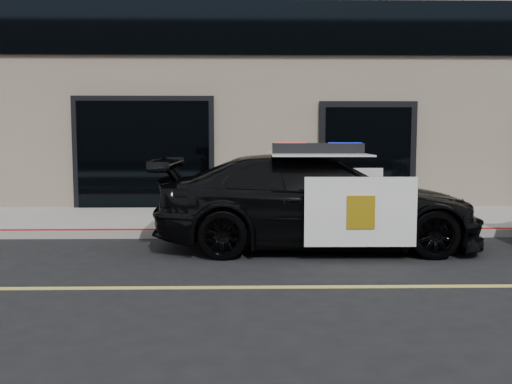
{
  "coord_description": "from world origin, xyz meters",
  "views": [
    {
      "loc": [
        1.47,
        -7.07,
        1.93
      ],
      "look_at": [
        1.66,
        2.2,
        1.0
      ],
      "focal_mm": 40.0,
      "sensor_mm": 36.0,
      "label": 1
    }
  ],
  "objects": [
    {
      "name": "sidewalk_n",
      "position": [
        0.0,
        5.25,
        0.07
      ],
      "size": [
        60.0,
        3.5,
        0.15
      ],
      "primitive_type": "cube",
      "color": "gray",
      "rests_on": "ground"
    },
    {
      "name": "police_car",
      "position": [
        2.71,
        2.58,
        0.81
      ],
      "size": [
        2.59,
        5.56,
        1.8
      ],
      "color": "black",
      "rests_on": "ground"
    },
    {
      "name": "ground",
      "position": [
        0.0,
        0.0,
        0.0
      ],
      "size": [
        120.0,
        120.0,
        0.0
      ],
      "primitive_type": "plane",
      "color": "black",
      "rests_on": "ground"
    },
    {
      "name": "fire_hydrant",
      "position": [
        0.61,
        4.06,
        0.55
      ],
      "size": [
        0.39,
        0.54,
        0.85
      ],
      "color": "silver",
      "rests_on": "sidewalk_n"
    }
  ]
}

